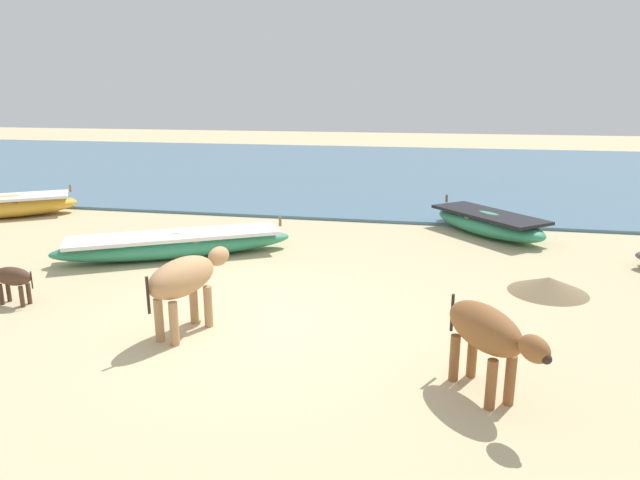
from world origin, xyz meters
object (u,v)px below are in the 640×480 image
object	(u,v)px
cow_adult_brown	(487,333)
calf_far_dark	(11,277)
fishing_boat_0	(176,244)
fishing_boat_4	(6,206)
fishing_boat_2	(488,223)
cow_second_adult_tan	(185,279)

from	to	relation	value
cow_adult_brown	calf_far_dark	world-z (taller)	cow_adult_brown
fishing_boat_0	fishing_boat_4	bearing A→B (deg)	127.22
fishing_boat_2	fishing_boat_0	bearing A→B (deg)	75.48
fishing_boat_0	cow_adult_brown	world-z (taller)	cow_adult_brown
fishing_boat_0	cow_second_adult_tan	distance (m)	3.87
fishing_boat_0	fishing_boat_4	xyz separation A→B (m)	(-6.09, 2.57, 0.05)
fishing_boat_4	calf_far_dark	world-z (taller)	fishing_boat_4
calf_far_dark	cow_second_adult_tan	distance (m)	3.19
fishing_boat_4	calf_far_dark	distance (m)	7.28
fishing_boat_0	cow_second_adult_tan	world-z (taller)	cow_second_adult_tan
fishing_boat_0	fishing_boat_2	distance (m)	7.05
cow_second_adult_tan	cow_adult_brown	bearing A→B (deg)	-86.47
fishing_boat_4	cow_adult_brown	size ratio (longest dim) A/B	2.47
cow_adult_brown	fishing_boat_4	bearing A→B (deg)	-153.72
fishing_boat_4	cow_adult_brown	bearing A→B (deg)	-64.46
fishing_boat_2	calf_far_dark	distance (m)	9.78
cow_adult_brown	fishing_boat_0	bearing A→B (deg)	-160.53
fishing_boat_2	fishing_boat_4	size ratio (longest dim) A/B	0.88
fishing_boat_2	calf_far_dark	bearing A→B (deg)	87.61
fishing_boat_0	cow_adult_brown	bearing A→B (deg)	-66.93
fishing_boat_0	cow_adult_brown	distance (m)	7.14
cow_second_adult_tan	calf_far_dark	bearing A→B (deg)	98.60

